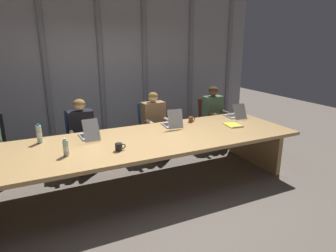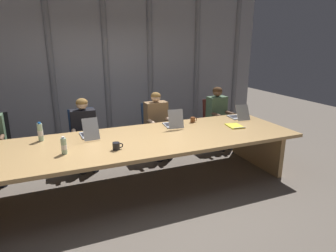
# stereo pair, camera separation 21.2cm
# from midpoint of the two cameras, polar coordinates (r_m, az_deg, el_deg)

# --- Properties ---
(ground_plane) EXTENTS (14.91, 14.91, 0.00)m
(ground_plane) POSITION_cam_midpoint_polar(r_m,az_deg,el_deg) (4.43, -6.45, -11.57)
(ground_plane) COLOR #6B6056
(conference_table) EXTENTS (4.65, 1.43, 0.73)m
(conference_table) POSITION_cam_midpoint_polar(r_m,az_deg,el_deg) (4.18, -6.71, -4.27)
(conference_table) COLOR tan
(conference_table) RESTS_ON ground_plane
(curtain_backdrop) EXTENTS (7.46, 0.17, 3.06)m
(curtain_backdrop) POSITION_cam_midpoint_polar(r_m,az_deg,el_deg) (6.36, -14.50, 11.00)
(curtain_backdrop) COLOR #9999A0
(curtain_backdrop) RESTS_ON ground_plane
(laptop_left_mid) EXTENTS (0.24, 0.48, 0.31)m
(laptop_left_mid) POSITION_cam_midpoint_polar(r_m,az_deg,el_deg) (4.32, -16.59, -1.59)
(laptop_left_mid) COLOR #A8ADB7
(laptop_left_mid) RESTS_ON conference_table
(laptop_center) EXTENTS (0.28, 0.43, 0.31)m
(laptop_center) POSITION_cam_midpoint_polar(r_m,az_deg,el_deg) (4.71, -0.46, 0.57)
(laptop_center) COLOR #A8ADB7
(laptop_center) RESTS_ON conference_table
(laptop_right_mid) EXTENTS (0.28, 0.46, 0.27)m
(laptop_right_mid) POSITION_cam_midpoint_polar(r_m,az_deg,el_deg) (5.38, 11.90, 2.15)
(laptop_right_mid) COLOR #A8ADB7
(laptop_right_mid) RESTS_ON conference_table
(office_chair_left_mid) EXTENTS (0.60, 0.60, 0.93)m
(office_chair_left_mid) POSITION_cam_midpoint_polar(r_m,az_deg,el_deg) (5.25, -17.55, -3.53)
(office_chair_left_mid) COLOR navy
(office_chair_left_mid) RESTS_ON ground_plane
(office_chair_center) EXTENTS (0.60, 0.60, 0.94)m
(office_chair_center) POSITION_cam_midpoint_polar(r_m,az_deg,el_deg) (5.55, -4.14, -1.70)
(office_chair_center) COLOR navy
(office_chair_center) RESTS_ON ground_plane
(office_chair_right_mid) EXTENTS (0.60, 0.60, 0.91)m
(office_chair_right_mid) POSITION_cam_midpoint_polar(r_m,az_deg,el_deg) (6.14, 7.52, -0.09)
(office_chair_right_mid) COLOR #511E19
(office_chair_right_mid) RESTS_ON ground_plane
(person_left_mid) EXTENTS (0.42, 0.55, 1.16)m
(person_left_mid) POSITION_cam_midpoint_polar(r_m,az_deg,el_deg) (5.00, -17.66, -0.76)
(person_left_mid) COLOR black
(person_left_mid) RESTS_ON ground_plane
(person_center) EXTENTS (0.43, 0.56, 1.18)m
(person_center) POSITION_cam_midpoint_polar(r_m,az_deg,el_deg) (5.32, -3.65, 1.03)
(person_center) COLOR olive
(person_center) RESTS_ON ground_plane
(person_right_mid) EXTENTS (0.41, 0.56, 1.20)m
(person_right_mid) POSITION_cam_midpoint_polar(r_m,az_deg,el_deg) (5.91, 8.17, 2.57)
(person_right_mid) COLOR #4C6B4C
(person_right_mid) RESTS_ON ground_plane
(water_bottle_primary) EXTENTS (0.07, 0.07, 0.22)m
(water_bottle_primary) POSITION_cam_midpoint_polar(r_m,az_deg,el_deg) (3.75, -20.91, -4.05)
(water_bottle_primary) COLOR #ADD1B2
(water_bottle_primary) RESTS_ON conference_table
(water_bottle_secondary) EXTENTS (0.07, 0.07, 0.27)m
(water_bottle_secondary) POSITION_cam_midpoint_polar(r_m,az_deg,el_deg) (4.35, -25.20, -1.48)
(water_bottle_secondary) COLOR #ADD1B2
(water_bottle_secondary) RESTS_ON conference_table
(coffee_mug_near) EXTENTS (0.12, 0.08, 0.09)m
(coffee_mug_near) POSITION_cam_midpoint_polar(r_m,az_deg,el_deg) (5.00, 3.33, 1.30)
(coffee_mug_near) COLOR brown
(coffee_mug_near) RESTS_ON conference_table
(coffee_mug_far) EXTENTS (0.14, 0.09, 0.10)m
(coffee_mug_far) POSITION_cam_midpoint_polar(r_m,az_deg,el_deg) (3.76, -11.17, -4.05)
(coffee_mug_far) COLOR black
(coffee_mug_far) RESTS_ON conference_table
(spiral_notepad) EXTENTS (0.26, 0.33, 0.03)m
(spiral_notepad) POSITION_cam_midpoint_polar(r_m,az_deg,el_deg) (4.88, 11.39, 0.18)
(spiral_notepad) COLOR yellow
(spiral_notepad) RESTS_ON conference_table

